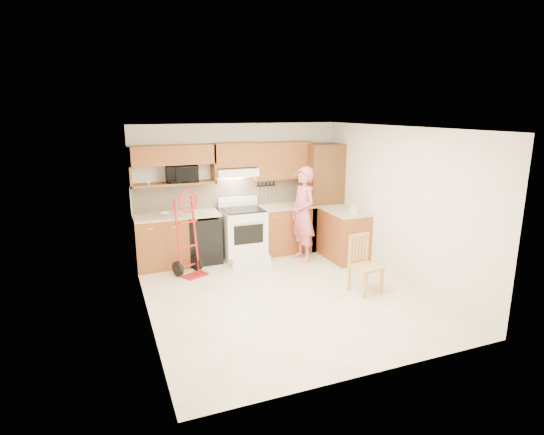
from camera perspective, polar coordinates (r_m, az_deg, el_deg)
floor at (r=6.82m, az=1.57°, el=-10.04°), size 4.00×4.50×0.02m
ceiling at (r=6.24m, az=1.72°, el=11.63°), size 4.00×4.50×0.02m
wall_back at (r=8.49m, az=-4.38°, el=3.63°), size 4.00×0.02×2.50m
wall_front at (r=4.51m, az=13.07°, el=-5.97°), size 4.00×0.02×2.50m
wall_left at (r=5.94m, az=-16.49°, el=-1.38°), size 0.02×4.50×2.50m
wall_right at (r=7.42m, az=16.07°, el=1.63°), size 0.02×4.50×2.50m
backsplash at (r=8.48m, az=-4.32°, el=3.27°), size 3.92×0.03×0.55m
lower_cab_left at (r=8.07m, az=-14.19°, el=-3.16°), size 0.90×0.60×0.90m
dishwasher at (r=8.19m, az=-8.98°, el=-2.82°), size 0.60×0.60×0.85m
lower_cab_right at (r=8.67m, az=1.58°, el=-1.55°), size 1.14×0.60×0.90m
countertop_left at (r=7.99m, az=-12.26°, el=0.27°), size 1.50×0.63×0.04m
countertop_right at (r=8.55m, az=1.60°, el=1.48°), size 1.14×0.63×0.04m
cab_return_right at (r=8.36m, az=9.24°, el=-2.31°), size 0.60×1.00×0.90m
countertop_return at (r=8.25m, az=9.37°, el=0.83°), size 0.63×1.00×0.04m
pantry_tall at (r=8.88m, az=6.48°, el=2.71°), size 0.70×0.60×2.10m
upper_cab_left at (r=7.94m, az=-12.82°, el=7.94°), size 1.50×0.33×0.34m
upper_shelf_mw at (r=8.01m, az=-12.62°, el=4.31°), size 1.50×0.33×0.04m
upper_cab_center at (r=8.20m, az=-4.91°, el=8.12°), size 0.76×0.33×0.44m
upper_cab_right at (r=8.53m, az=1.28°, el=7.45°), size 1.14×0.33×0.70m
range_hood at (r=8.17m, az=-4.73°, el=5.92°), size 0.76×0.46×0.14m
knife_strip at (r=8.62m, az=-0.77°, el=3.75°), size 0.40×0.05×0.29m
microwave at (r=8.01m, az=-11.66°, el=5.61°), size 0.57×0.40×0.31m
range at (r=8.19m, az=-3.65°, el=-1.65°), size 0.77×1.01×1.13m
person at (r=8.08m, az=4.05°, el=0.42°), size 0.46×0.67×1.76m
hand_truck at (r=7.50m, az=-10.62°, el=-2.56°), size 0.67×0.65×1.33m
dining_chair at (r=6.88m, az=12.14°, el=-6.01°), size 0.47×0.50×0.90m
soap_bottle at (r=7.94m, az=10.62°, el=1.19°), size 0.10×0.10×0.20m
bowl at (r=7.95m, az=-13.57°, el=0.47°), size 0.23×0.23×0.05m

